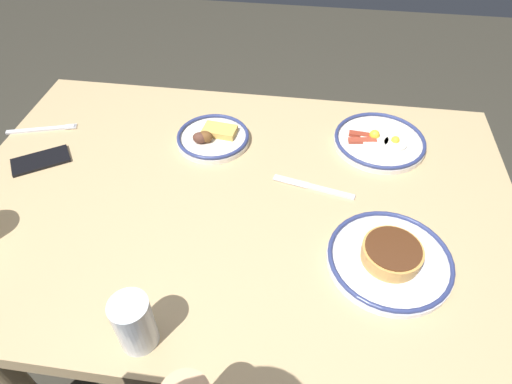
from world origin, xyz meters
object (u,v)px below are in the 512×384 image
(plate_far_companion, at_px, (390,258))
(fork_near, at_px, (42,129))
(plate_center_pancakes, at_px, (213,137))
(plate_near_main, at_px, (379,141))
(cell_phone, at_px, (41,161))
(drinking_glass, at_px, (135,325))
(butter_knife, at_px, (314,187))

(plate_far_companion, xyz_separation_m, fork_near, (0.95, -0.33, -0.01))
(plate_center_pancakes, bearing_deg, plate_far_companion, 142.21)
(fork_near, bearing_deg, plate_far_companion, 160.66)
(plate_near_main, bearing_deg, plate_far_companion, 89.86)
(cell_phone, bearing_deg, plate_near_main, 158.59)
(plate_near_main, xyz_separation_m, drinking_glass, (0.47, 0.64, 0.04))
(cell_phone, bearing_deg, plate_center_pancakes, 164.98)
(drinking_glass, xyz_separation_m, butter_knife, (-0.30, -0.44, -0.05))
(plate_center_pancakes, xyz_separation_m, drinking_glass, (0.01, 0.59, 0.04))
(butter_knife, bearing_deg, plate_center_pancakes, -27.13)
(plate_center_pancakes, xyz_separation_m, butter_knife, (-0.29, 0.15, -0.01))
(plate_near_main, xyz_separation_m, fork_near, (0.95, 0.07, -0.01))
(drinking_glass, relative_size, cell_phone, 0.83)
(cell_phone, height_order, fork_near, cell_phone)
(plate_near_main, height_order, fork_near, plate_near_main)
(cell_phone, relative_size, butter_knife, 0.70)
(plate_near_main, height_order, butter_knife, plate_near_main)
(plate_near_main, height_order, plate_center_pancakes, plate_center_pancakes)
(cell_phone, relative_size, fork_near, 0.75)
(plate_near_main, bearing_deg, butter_knife, 49.26)
(plate_center_pancakes, xyz_separation_m, fork_near, (0.50, 0.02, -0.01))
(fork_near, bearing_deg, cell_phone, 115.82)
(drinking_glass, relative_size, butter_knife, 0.58)
(plate_near_main, distance_m, drinking_glass, 0.79)
(plate_center_pancakes, distance_m, fork_near, 0.50)
(fork_near, bearing_deg, drinking_glass, 130.32)
(drinking_glass, bearing_deg, plate_far_companion, -152.78)
(plate_far_companion, relative_size, butter_knife, 1.28)
(drinking_glass, bearing_deg, cell_phone, -46.28)
(butter_knife, bearing_deg, fork_near, -9.28)
(drinking_glass, relative_size, fork_near, 0.62)
(plate_near_main, height_order, drinking_glass, drinking_glass)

